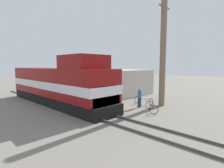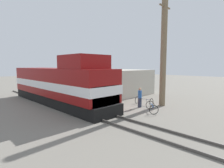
% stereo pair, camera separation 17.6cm
% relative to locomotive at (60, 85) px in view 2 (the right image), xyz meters
% --- Properties ---
extents(ground_plane, '(120.00, 120.00, 0.00)m').
position_rel_locomotive_xyz_m(ground_plane, '(0.00, -4.86, -1.95)').
color(ground_plane, slate).
extents(rail_near, '(0.08, 35.60, 0.15)m').
position_rel_locomotive_xyz_m(rail_near, '(-0.72, -4.86, -1.87)').
color(rail_near, '#4C4742').
rests_on(rail_near, ground_plane).
extents(rail_far, '(0.08, 35.60, 0.15)m').
position_rel_locomotive_xyz_m(rail_far, '(0.72, -4.86, -1.87)').
color(rail_far, '#4C4742').
rests_on(rail_far, ground_plane).
extents(locomotive, '(3.23, 15.25, 4.69)m').
position_rel_locomotive_xyz_m(locomotive, '(0.00, 0.00, 0.00)').
color(locomotive, black).
rests_on(locomotive, ground_plane).
extents(utility_pole, '(1.80, 0.56, 10.46)m').
position_rel_locomotive_xyz_m(utility_pole, '(6.61, -7.58, 3.32)').
color(utility_pole, '#726047').
rests_on(utility_pole, ground_plane).
extents(vendor_umbrella, '(2.56, 2.56, 2.37)m').
position_rel_locomotive_xyz_m(vendor_umbrella, '(5.01, -1.93, 0.13)').
color(vendor_umbrella, '#4C4C4C').
rests_on(vendor_umbrella, ground_plane).
extents(billboard_sign, '(2.30, 0.12, 3.22)m').
position_rel_locomotive_xyz_m(billboard_sign, '(6.28, 1.00, 0.52)').
color(billboard_sign, '#595959').
rests_on(billboard_sign, ground_plane).
extents(shrub_cluster, '(0.73, 0.73, 0.73)m').
position_rel_locomotive_xyz_m(shrub_cluster, '(4.78, -1.47, -1.58)').
color(shrub_cluster, '#2D722D').
rests_on(shrub_cluster, ground_plane).
extents(person_bystander, '(0.34, 0.34, 1.82)m').
position_rel_locomotive_xyz_m(person_bystander, '(4.48, -6.49, -0.95)').
color(person_bystander, '#2D3347').
rests_on(person_bystander, ground_plane).
extents(bicycle, '(0.82, 1.72, 0.72)m').
position_rel_locomotive_xyz_m(bicycle, '(5.73, -6.10, -1.58)').
color(bicycle, black).
rests_on(bicycle, ground_plane).
extents(bicycle_spare, '(1.78, 1.72, 0.75)m').
position_rel_locomotive_xyz_m(bicycle_spare, '(3.94, -8.12, -1.56)').
color(bicycle_spare, black).
rests_on(bicycle_spare, ground_plane).
extents(building_block_distant, '(6.86, 6.12, 3.28)m').
position_rel_locomotive_xyz_m(building_block_distant, '(8.94, -0.16, -0.31)').
color(building_block_distant, '#B7B2A3').
rests_on(building_block_distant, ground_plane).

